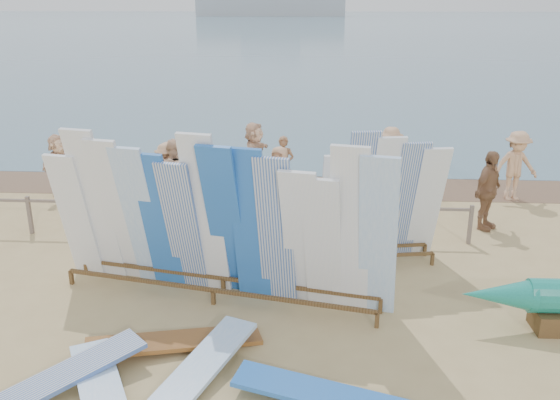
# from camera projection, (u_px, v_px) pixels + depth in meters

# --- Properties ---
(ground) EXTENTS (160.00, 160.00, 0.00)m
(ground) POSITION_uv_depth(u_px,v_px,m) (171.00, 300.00, 10.72)
(ground) COLOR tan
(ground) RESTS_ON ground
(ocean) EXTENTS (320.00, 240.00, 0.02)m
(ocean) POSITION_uv_depth(u_px,v_px,m) (307.00, 23.00, 131.63)
(ocean) COLOR slate
(ocean) RESTS_ON ground
(wet_sand_strip) EXTENTS (40.00, 2.60, 0.01)m
(wet_sand_strip) POSITION_uv_depth(u_px,v_px,m) (229.00, 183.00, 17.52)
(wet_sand_strip) COLOR brown
(wet_sand_strip) RESTS_ON ground
(fence) EXTENTS (12.08, 0.08, 0.90)m
(fence) POSITION_uv_depth(u_px,v_px,m) (201.00, 211.00, 13.35)
(fence) COLOR #78675B
(fence) RESTS_ON ground
(main_surfboard_rack) EXTENTS (6.28, 2.04, 3.13)m
(main_surfboard_rack) POSITION_uv_depth(u_px,v_px,m) (216.00, 227.00, 10.36)
(main_surfboard_rack) COLOR brown
(main_surfboard_rack) RESTS_ON ground
(side_surfboard_rack) EXTENTS (2.55, 1.12, 2.86)m
(side_surfboard_rack) POSITION_uv_depth(u_px,v_px,m) (383.00, 204.00, 11.84)
(side_surfboard_rack) COLOR brown
(side_surfboard_rack) RESTS_ON ground
(vendor_table) EXTENTS (0.92, 0.71, 1.13)m
(vendor_table) POSITION_uv_depth(u_px,v_px,m) (281.00, 271.00, 11.04)
(vendor_table) COLOR brown
(vendor_table) RESTS_ON ground
(flat_board_b) EXTENTS (1.54, 2.70, 0.33)m
(flat_board_b) POSITION_uv_depth(u_px,v_px,m) (196.00, 383.00, 8.41)
(flat_board_b) COLOR #91BAE8
(flat_board_b) RESTS_ON ground
(flat_board_c) EXTENTS (2.74, 1.38, 0.23)m
(flat_board_c) POSITION_uv_depth(u_px,v_px,m) (175.00, 347.00, 9.27)
(flat_board_c) COLOR #965C28
(flat_board_c) RESTS_ON ground
(flat_board_e) EXTENTS (2.32, 2.28, 0.39)m
(flat_board_e) POSITION_uv_depth(u_px,v_px,m) (53.00, 394.00, 8.18)
(flat_board_e) COLOR silver
(flat_board_e) RESTS_ON ground
(beach_chair_left) EXTENTS (0.52, 0.54, 0.79)m
(beach_chair_left) POSITION_uv_depth(u_px,v_px,m) (178.00, 212.00, 14.51)
(beach_chair_left) COLOR red
(beach_chair_left) RESTS_ON ground
(beach_chair_right) EXTENTS (0.76, 0.76, 0.84)m
(beach_chair_right) POSITION_uv_depth(u_px,v_px,m) (256.00, 214.00, 14.30)
(beach_chair_right) COLOR red
(beach_chair_right) RESTS_ON ground
(stroller) EXTENTS (0.65, 0.90, 1.18)m
(stroller) POSITION_uv_depth(u_px,v_px,m) (294.00, 207.00, 14.07)
(stroller) COLOR red
(stroller) RESTS_ON ground
(beachgoer_5) EXTENTS (0.68, 1.77, 1.87)m
(beachgoer_5) POSITION_uv_depth(u_px,v_px,m) (254.00, 154.00, 16.99)
(beachgoer_5) COLOR beige
(beachgoer_5) RESTS_ON ground
(beachgoer_extra_0) EXTENTS (1.30, 0.74, 1.89)m
(beachgoer_extra_0) POSITION_uv_depth(u_px,v_px,m) (516.00, 166.00, 15.79)
(beachgoer_extra_0) COLOR tan
(beachgoer_extra_0) RESTS_ON ground
(beachgoer_9) EXTENTS (1.25, 0.80, 1.79)m
(beachgoer_9) POSITION_uv_depth(u_px,v_px,m) (390.00, 158.00, 16.75)
(beachgoer_9) COLOR tan
(beachgoer_9) RESTS_ON ground
(beachgoer_3) EXTENTS (0.54, 1.14, 1.72)m
(beachgoer_3) POSITION_uv_depth(u_px,v_px,m) (168.00, 175.00, 15.28)
(beachgoer_3) COLOR tan
(beachgoer_3) RESTS_ON ground
(beachgoer_4) EXTENTS (0.86, 1.10, 1.73)m
(beachgoer_4) POSITION_uv_depth(u_px,v_px,m) (160.00, 187.00, 14.28)
(beachgoer_4) COLOR #8C6042
(beachgoer_4) RESTS_ON ground
(beachgoer_10) EXTENTS (1.09, 1.15, 1.89)m
(beachgoer_10) POSITION_uv_depth(u_px,v_px,m) (488.00, 191.00, 13.76)
(beachgoer_10) COLOR #8C6042
(beachgoer_10) RESTS_ON ground
(beachgoer_11) EXTENTS (0.92, 1.67, 1.71)m
(beachgoer_11) POSITION_uv_depth(u_px,v_px,m) (59.00, 165.00, 16.24)
(beachgoer_11) COLOR beige
(beachgoer_11) RESTS_ON ground
(beachgoer_2) EXTENTS (0.86, 1.01, 1.88)m
(beachgoer_2) POSITION_uv_depth(u_px,v_px,m) (176.00, 175.00, 14.97)
(beachgoer_2) COLOR beige
(beachgoer_2) RESTS_ON ground
(beachgoer_8) EXTENTS (0.72, 0.98, 1.82)m
(beachgoer_8) POSITION_uv_depth(u_px,v_px,m) (363.00, 194.00, 13.64)
(beachgoer_8) COLOR beige
(beachgoer_8) RESTS_ON ground
(beachgoer_6) EXTENTS (0.90, 0.68, 1.66)m
(beachgoer_6) POSITION_uv_depth(u_px,v_px,m) (280.00, 178.00, 15.13)
(beachgoer_6) COLOR tan
(beachgoer_6) RESTS_ON ground
(beachgoer_7) EXTENTS (0.65, 0.45, 1.62)m
(beachgoer_7) POSITION_uv_depth(u_px,v_px,m) (283.00, 165.00, 16.37)
(beachgoer_7) COLOR #8C6042
(beachgoer_7) RESTS_ON ground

